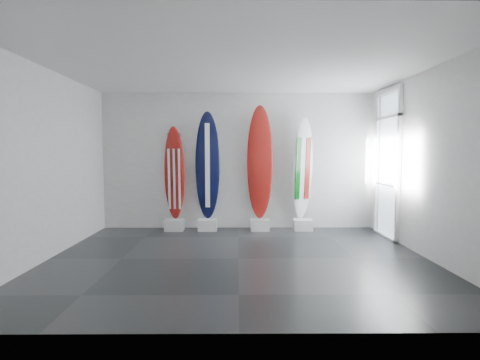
{
  "coord_description": "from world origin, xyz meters",
  "views": [
    {
      "loc": [
        -0.02,
        -5.86,
        1.66
      ],
      "look_at": [
        0.04,
        1.4,
        1.15
      ],
      "focal_mm": 28.07,
      "sensor_mm": 36.0,
      "label": 1
    }
  ],
  "objects_px": {
    "surfboard_navy": "(208,166)",
    "surfboard_swiss": "(260,163)",
    "surfboard_usa": "(175,173)",
    "surfboard_italy": "(303,169)"
  },
  "relations": [
    {
      "from": "surfboard_navy",
      "to": "surfboard_usa",
      "type": "bearing_deg",
      "value": 176.21
    },
    {
      "from": "surfboard_usa",
      "to": "surfboard_navy",
      "type": "height_order",
      "value": "surfboard_navy"
    },
    {
      "from": "surfboard_swiss",
      "to": "surfboard_italy",
      "type": "relative_size",
      "value": 1.12
    },
    {
      "from": "surfboard_navy",
      "to": "surfboard_swiss",
      "type": "distance_m",
      "value": 1.14
    },
    {
      "from": "surfboard_navy",
      "to": "surfboard_swiss",
      "type": "xyz_separation_m",
      "value": [
        1.14,
        0.0,
        0.07
      ]
    },
    {
      "from": "surfboard_navy",
      "to": "surfboard_italy",
      "type": "relative_size",
      "value": 1.06
    },
    {
      "from": "surfboard_swiss",
      "to": "surfboard_navy",
      "type": "bearing_deg",
      "value": -175.1
    },
    {
      "from": "surfboard_navy",
      "to": "surfboard_swiss",
      "type": "height_order",
      "value": "surfboard_swiss"
    },
    {
      "from": "surfboard_usa",
      "to": "surfboard_italy",
      "type": "relative_size",
      "value": 0.91
    },
    {
      "from": "surfboard_navy",
      "to": "surfboard_swiss",
      "type": "bearing_deg",
      "value": -3.79
    }
  ]
}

